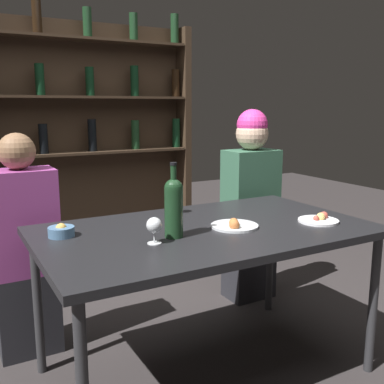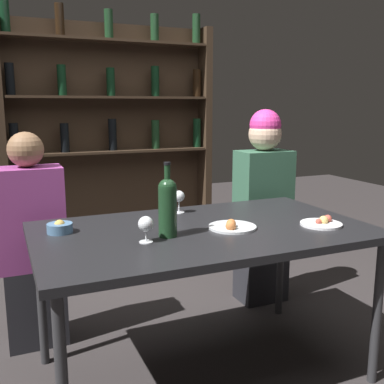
{
  "view_description": "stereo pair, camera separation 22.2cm",
  "coord_description": "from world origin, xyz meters",
  "px_view_note": "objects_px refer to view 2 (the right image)",
  "views": [
    {
      "loc": [
        -1.07,
        -1.77,
        1.33
      ],
      "look_at": [
        0.0,
        0.14,
        0.9
      ],
      "focal_mm": 42.0,
      "sensor_mm": 36.0,
      "label": 1
    },
    {
      "loc": [
        -0.87,
        -1.87,
        1.33
      ],
      "look_at": [
        0.0,
        0.14,
        0.9
      ],
      "focal_mm": 42.0,
      "sensor_mm": 36.0,
      "label": 2
    }
  ],
  "objects_px": {
    "snack_bowl": "(60,228)",
    "seated_person_right": "(263,207)",
    "wine_bottle": "(168,205)",
    "food_plate_1": "(232,226)",
    "seated_person_left": "(32,247)",
    "wine_glass_0": "(146,225)",
    "wine_glass_1": "(179,197)",
    "food_plate_0": "(322,223)"
  },
  "relations": [
    {
      "from": "wine_glass_1",
      "to": "seated_person_right",
      "type": "relative_size",
      "value": 0.09
    },
    {
      "from": "wine_glass_1",
      "to": "seated_person_left",
      "type": "bearing_deg",
      "value": 157.47
    },
    {
      "from": "wine_bottle",
      "to": "wine_glass_1",
      "type": "height_order",
      "value": "wine_bottle"
    },
    {
      "from": "food_plate_1",
      "to": "seated_person_right",
      "type": "xyz_separation_m",
      "value": [
        0.62,
        0.7,
        -0.11
      ]
    },
    {
      "from": "wine_glass_1",
      "to": "food_plate_1",
      "type": "distance_m",
      "value": 0.42
    },
    {
      "from": "wine_glass_0",
      "to": "seated_person_right",
      "type": "relative_size",
      "value": 0.09
    },
    {
      "from": "wine_bottle",
      "to": "food_plate_0",
      "type": "bearing_deg",
      "value": -8.99
    },
    {
      "from": "wine_bottle",
      "to": "seated_person_left",
      "type": "xyz_separation_m",
      "value": [
        -0.53,
        0.7,
        -0.34
      ]
    },
    {
      "from": "snack_bowl",
      "to": "seated_person_right",
      "type": "distance_m",
      "value": 1.45
    },
    {
      "from": "wine_glass_0",
      "to": "seated_person_right",
      "type": "xyz_separation_m",
      "value": [
        1.05,
        0.75,
        -0.18
      ]
    },
    {
      "from": "food_plate_0",
      "to": "seated_person_right",
      "type": "height_order",
      "value": "seated_person_right"
    },
    {
      "from": "food_plate_1",
      "to": "food_plate_0",
      "type": "bearing_deg",
      "value": -14.75
    },
    {
      "from": "wine_glass_1",
      "to": "food_plate_0",
      "type": "relative_size",
      "value": 0.62
    },
    {
      "from": "seated_person_left",
      "to": "wine_glass_0",
      "type": "bearing_deg",
      "value": -60.79
    },
    {
      "from": "wine_bottle",
      "to": "wine_glass_1",
      "type": "xyz_separation_m",
      "value": [
        0.21,
        0.39,
        -0.06
      ]
    },
    {
      "from": "snack_bowl",
      "to": "seated_person_left",
      "type": "height_order",
      "value": "seated_person_left"
    },
    {
      "from": "seated_person_left",
      "to": "wine_bottle",
      "type": "bearing_deg",
      "value": -52.67
    },
    {
      "from": "food_plate_1",
      "to": "seated_person_right",
      "type": "distance_m",
      "value": 0.94
    },
    {
      "from": "food_plate_1",
      "to": "snack_bowl",
      "type": "distance_m",
      "value": 0.8
    },
    {
      "from": "wine_glass_0",
      "to": "food_plate_1",
      "type": "relative_size",
      "value": 0.5
    },
    {
      "from": "wine_glass_0",
      "to": "seated_person_right",
      "type": "height_order",
      "value": "seated_person_right"
    },
    {
      "from": "wine_bottle",
      "to": "food_plate_0",
      "type": "height_order",
      "value": "wine_bottle"
    },
    {
      "from": "wine_bottle",
      "to": "seated_person_left",
      "type": "bearing_deg",
      "value": 127.33
    },
    {
      "from": "wine_glass_1",
      "to": "seated_person_left",
      "type": "distance_m",
      "value": 0.85
    },
    {
      "from": "wine_glass_0",
      "to": "seated_person_left",
      "type": "distance_m",
      "value": 0.9
    },
    {
      "from": "snack_bowl",
      "to": "seated_person_right",
      "type": "bearing_deg",
      "value": 18.21
    },
    {
      "from": "snack_bowl",
      "to": "seated_person_right",
      "type": "xyz_separation_m",
      "value": [
        1.37,
        0.45,
        -0.12
      ]
    },
    {
      "from": "wine_bottle",
      "to": "food_plate_1",
      "type": "xyz_separation_m",
      "value": [
        0.32,
        -0.01,
        -0.13
      ]
    },
    {
      "from": "wine_glass_1",
      "to": "snack_bowl",
      "type": "height_order",
      "value": "wine_glass_1"
    },
    {
      "from": "wine_bottle",
      "to": "food_plate_1",
      "type": "height_order",
      "value": "wine_bottle"
    },
    {
      "from": "wine_glass_1",
      "to": "food_plate_1",
      "type": "xyz_separation_m",
      "value": [
        0.11,
        -0.4,
        -0.07
      ]
    },
    {
      "from": "snack_bowl",
      "to": "wine_glass_1",
      "type": "bearing_deg",
      "value": 12.53
    },
    {
      "from": "wine_glass_1",
      "to": "seated_person_right",
      "type": "height_order",
      "value": "seated_person_right"
    },
    {
      "from": "wine_glass_0",
      "to": "wine_glass_1",
      "type": "bearing_deg",
      "value": 53.47
    },
    {
      "from": "wine_glass_1",
      "to": "wine_bottle",
      "type": "bearing_deg",
      "value": -118.09
    },
    {
      "from": "wine_glass_0",
      "to": "food_plate_0",
      "type": "height_order",
      "value": "wine_glass_0"
    },
    {
      "from": "wine_bottle",
      "to": "food_plate_1",
      "type": "relative_size",
      "value": 1.46
    },
    {
      "from": "wine_glass_1",
      "to": "seated_person_left",
      "type": "height_order",
      "value": "seated_person_left"
    },
    {
      "from": "wine_bottle",
      "to": "seated_person_right",
      "type": "distance_m",
      "value": 1.19
    },
    {
      "from": "wine_bottle",
      "to": "snack_bowl",
      "type": "height_order",
      "value": "wine_bottle"
    },
    {
      "from": "wine_glass_1",
      "to": "food_plate_1",
      "type": "height_order",
      "value": "wine_glass_1"
    },
    {
      "from": "wine_bottle",
      "to": "wine_glass_0",
      "type": "height_order",
      "value": "wine_bottle"
    }
  ]
}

